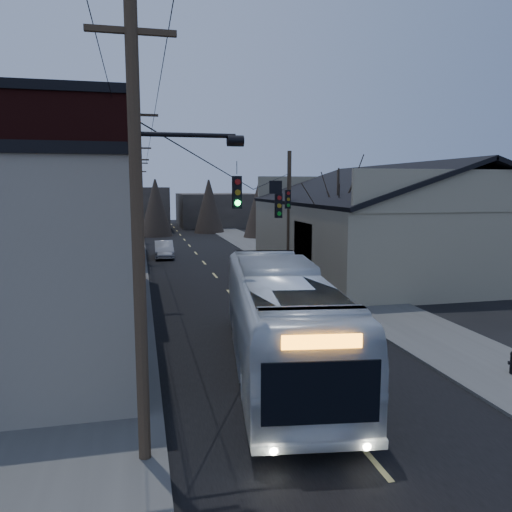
% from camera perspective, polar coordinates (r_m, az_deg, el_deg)
% --- Properties ---
extents(road_surface, '(9.00, 110.00, 0.02)m').
position_cam_1_polar(road_surface, '(38.55, -5.59, -1.21)').
color(road_surface, black).
rests_on(road_surface, ground).
extents(sidewalk_left, '(4.00, 110.00, 0.12)m').
position_cam_1_polar(sidewalk_left, '(38.25, -15.29, -1.45)').
color(sidewalk_left, '#474744').
rests_on(sidewalk_left, ground).
extents(sidewalk_right, '(4.00, 110.00, 0.12)m').
position_cam_1_polar(sidewalk_right, '(39.90, 3.71, -0.81)').
color(sidewalk_right, '#474744').
rests_on(sidewalk_right, ground).
extents(building_clapboard, '(8.00, 8.00, 7.00)m').
position_cam_1_polar(building_clapboard, '(17.42, -26.42, -1.57)').
color(building_clapboard, gray).
rests_on(building_clapboard, ground).
extents(building_brick, '(10.00, 12.00, 10.00)m').
position_cam_1_polar(building_brick, '(28.21, -23.53, 5.01)').
color(building_brick, black).
rests_on(building_brick, ground).
extents(building_left_far, '(9.00, 14.00, 7.00)m').
position_cam_1_polar(building_left_far, '(44.05, -19.09, 4.10)').
color(building_left_far, '#36302B').
rests_on(building_left_far, ground).
extents(warehouse, '(16.16, 20.60, 7.73)m').
position_cam_1_polar(warehouse, '(37.49, 15.55, 2.42)').
color(warehouse, gray).
rests_on(warehouse, ground).
extents(building_far_left, '(10.00, 12.00, 6.00)m').
position_cam_1_polar(building_far_left, '(72.81, -14.01, 5.27)').
color(building_far_left, '#36302B').
rests_on(building_far_left, ground).
extents(building_far_right, '(12.00, 14.00, 5.00)m').
position_cam_1_polar(building_far_right, '(78.73, -4.41, 5.30)').
color(building_far_right, '#36302B').
rests_on(building_far_right, ground).
extents(bare_tree, '(0.40, 0.40, 7.20)m').
position_cam_1_polar(bare_tree, '(30.11, 9.28, 3.04)').
color(bare_tree, black).
rests_on(bare_tree, ground).
extents(utility_lines, '(11.24, 45.28, 10.50)m').
position_cam_1_polar(utility_lines, '(31.95, -9.88, 5.73)').
color(utility_lines, '#382B1E').
rests_on(utility_lines, ground).
extents(bus, '(4.68, 12.92, 3.52)m').
position_cam_1_polar(bus, '(16.82, 2.80, -7.12)').
color(bus, silver).
rests_on(bus, ground).
extents(parked_car, '(1.61, 4.48, 1.47)m').
position_cam_1_polar(parked_car, '(43.74, -10.48, 0.75)').
color(parked_car, '#9C9EA3').
rests_on(parked_car, ground).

